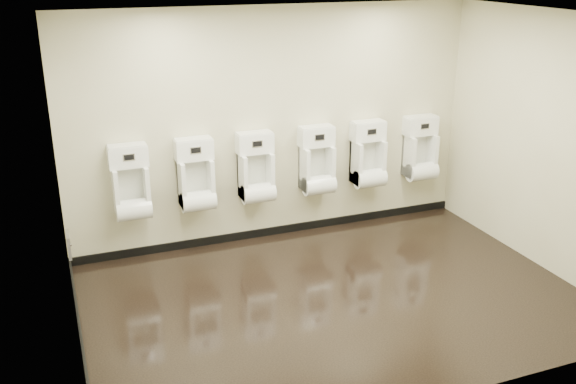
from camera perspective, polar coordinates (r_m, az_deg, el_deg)
name	(u,v)px	position (r m, az deg, el deg)	size (l,w,h in m)	color
ground	(334,298)	(6.69, 4.15, -9.41)	(5.00, 3.50, 0.00)	black
ceiling	(342,17)	(5.84, 4.86, 15.21)	(5.00, 3.50, 0.00)	white
back_wall	(275,126)	(7.67, -1.14, 5.88)	(5.00, 0.02, 2.80)	beige
front_wall	(443,241)	(4.71, 13.63, -4.24)	(5.00, 0.02, 2.80)	beige
left_wall	(62,203)	(5.57, -19.44, -0.97)	(0.02, 3.50, 2.80)	beige
right_wall	(547,143)	(7.51, 22.04, 4.06)	(0.02, 3.50, 2.80)	beige
tile_overlay_left	(63,203)	(5.57, -19.39, -0.96)	(0.01, 3.50, 2.80)	silver
skirting_back	(276,230)	(8.10, -1.05, -3.43)	(5.00, 0.02, 0.10)	black
skirting_left	(82,344)	(6.17, -17.84, -12.72)	(0.02, 3.50, 0.10)	black
access_panel	(69,245)	(7.02, -18.91, -4.47)	(0.04, 0.25, 0.25)	#9E9EA3
urinal_0	(131,188)	(7.30, -13.77, 0.36)	(0.44, 0.33, 0.82)	white
urinal_1	(196,180)	(7.41, -8.17, 1.07)	(0.44, 0.33, 0.82)	white
urinal_2	(256,173)	(7.59, -2.84, 1.72)	(0.44, 0.33, 0.82)	white
urinal_3	(317,165)	(7.86, 2.61, 2.38)	(0.44, 0.33, 0.82)	white
urinal_4	(368,159)	(8.15, 7.15, 2.92)	(0.44, 0.33, 0.82)	white
urinal_5	(420,153)	(8.53, 11.68, 3.43)	(0.44, 0.33, 0.82)	white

